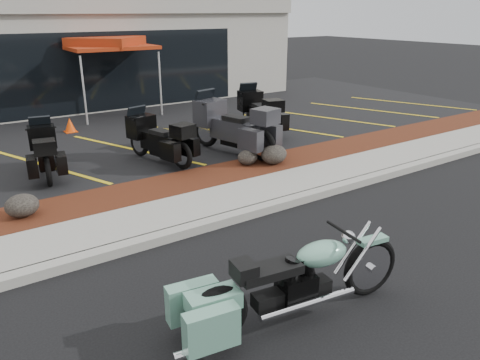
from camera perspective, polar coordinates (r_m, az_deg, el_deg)
ground at (r=7.57m, az=3.49°, el=-7.24°), size 90.00×90.00×0.00m
curb at (r=8.20m, az=-0.34°, el=-4.40°), size 24.00×0.25×0.15m
sidewalk at (r=8.74m, az=-2.90°, el=-2.82°), size 24.00×1.20×0.15m
mulch_bed at (r=9.71m, az=-6.60°, el=-0.51°), size 24.00×1.20×0.16m
upper_lot at (r=14.53m, az=-16.69°, el=5.69°), size 26.00×9.60×0.15m
dealership_building at (r=20.25m, az=-23.03°, el=14.38°), size 18.00×8.16×4.00m
boulder_left at (r=8.72m, az=-25.04°, el=-2.84°), size 0.56×0.46×0.39m
boulder_mid at (r=10.58m, az=0.92°, el=2.78°), size 0.48×0.40×0.34m
boulder_right at (r=10.65m, az=4.16°, el=3.13°), size 0.62×0.52×0.44m
hero_cruiser at (r=6.18m, az=15.64°, el=-9.23°), size 3.06×1.16×1.05m
touring_black_front at (r=11.29m, az=-22.93°, el=4.36°), size 1.07×2.06×1.14m
touring_black_mid at (r=11.40m, az=-12.28°, el=5.82°), size 1.29×2.21×1.21m
touring_grey at (r=11.94m, az=-4.18°, el=7.50°), size 1.55×2.69×1.47m
touring_black_rear at (r=14.00m, az=1.03°, el=9.11°), size 1.37×2.42×1.33m
traffic_cone at (r=14.38m, az=-20.02°, el=6.33°), size 0.32×0.32×0.41m
popup_canopy at (r=16.44m, az=-15.97°, el=15.63°), size 3.53×3.53×2.50m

